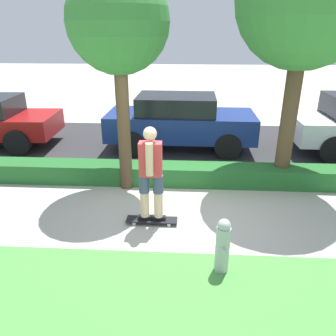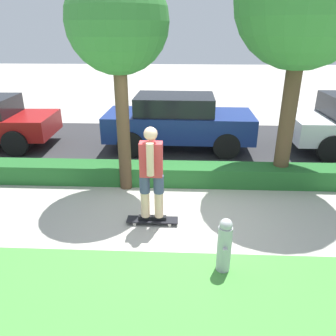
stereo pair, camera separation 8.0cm
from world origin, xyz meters
name	(u,v)px [view 2 (the right image)]	position (x,y,z in m)	size (l,w,h in m)	color
ground_plane	(175,219)	(0.00, 0.00, 0.00)	(60.00, 60.00, 0.00)	#ADA89E
street_asphalt	(179,146)	(0.00, 4.20, 0.00)	(18.65, 5.00, 0.01)	#2D2D30
hedge_row	(177,174)	(0.00, 1.60, 0.22)	(18.65, 0.60, 0.44)	#236028
skateboard	(152,220)	(-0.42, -0.14, 0.07)	(0.94, 0.24, 0.08)	black
skater_person	(151,173)	(-0.42, -0.14, 1.01)	(0.51, 0.45, 1.75)	black
tree_near	(118,25)	(-1.14, 1.33, 3.37)	(1.95, 1.95, 4.40)	brown
tree_mid	(305,0)	(2.35, 1.72, 3.81)	(2.67, 2.67, 5.18)	brown
parked_car_middle	(178,121)	(-0.04, 4.02, 0.84)	(4.26, 1.79, 1.58)	navy
fire_hydrant	(224,245)	(0.73, -1.35, 0.44)	(0.21, 0.33, 0.87)	#ADADB2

